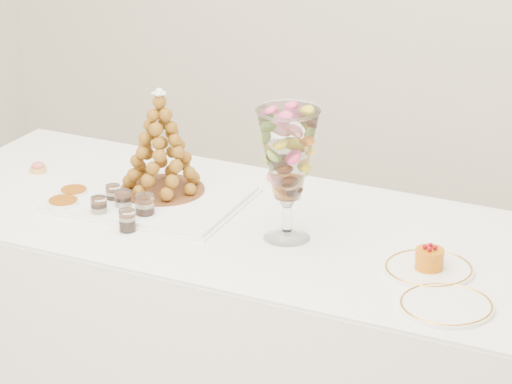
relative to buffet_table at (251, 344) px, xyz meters
The scene contains 15 objects.
buffet_table is the anchor object (origin of this frame).
lace_tray 0.55m from the buffet_table, behind, with size 0.55×0.41×0.02m, color white.
macaron_vase 0.68m from the buffet_table, 15.84° to the right, with size 0.18×0.18×0.38m.
cake_plate 0.72m from the buffet_table, ahead, with size 0.24×0.24×0.01m, color white.
spare_plate 0.84m from the buffet_table, 17.77° to the right, with size 0.24×0.24×0.01m, color white.
pink_tart 0.92m from the buffet_table, behind, with size 0.06×0.06×0.04m.
verrine_a 0.63m from the buffet_table, 169.53° to the right, with size 0.05×0.05×0.06m, color white.
verrine_b 0.59m from the buffet_table, 163.38° to the right, with size 0.05×0.05×0.07m, color white.
verrine_c 0.55m from the buffet_table, 155.59° to the right, with size 0.06×0.06×0.08m, color white.
verrine_d 0.63m from the buffet_table, 155.50° to the right, with size 0.05×0.05×0.07m, color white.
verrine_e 0.57m from the buffet_table, 141.47° to the right, with size 0.05×0.05×0.07m, color white.
ramekin_back 0.72m from the buffet_table, 169.92° to the right, with size 0.09×0.09×0.03m, color white.
ramekin_front 0.72m from the buffet_table, 160.50° to the right, with size 0.10×0.10×0.03m, color white.
croquembouche 0.68m from the buffet_table, behind, with size 0.28×0.28×0.33m.
mousse_cake 0.74m from the buffet_table, ahead, with size 0.08×0.08×0.07m.
Camera 1 is at (1.64, -2.52, 2.25)m, focal length 85.00 mm.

